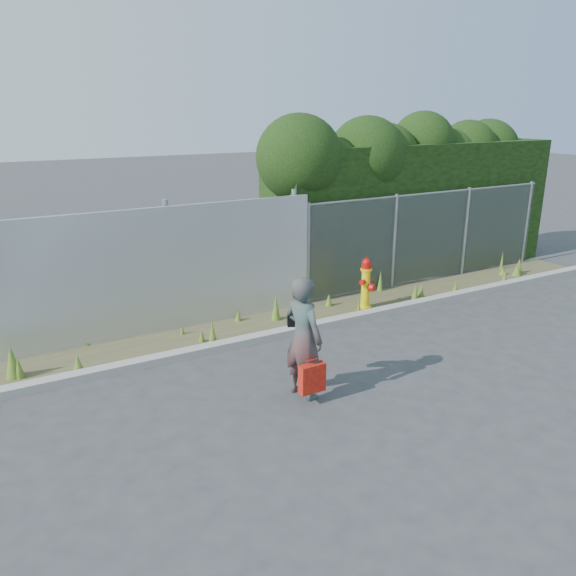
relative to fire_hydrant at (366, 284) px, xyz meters
The scene contains 10 objects.
ground 2.95m from the fire_hydrant, 130.46° to the right, with size 80.00×80.00×0.00m, color #363639.
curb 1.98m from the fire_hydrant, 167.63° to the right, with size 16.00×0.22×0.12m, color gray.
weed_strip 2.41m from the fire_hydrant, behind, with size 16.00×1.34×0.51m.
corrugated_fence 5.23m from the fire_hydrant, behind, with size 8.50×0.21×2.30m.
chainlink_fence 2.54m from the fire_hydrant, 18.41° to the left, with size 6.50×0.07×2.05m.
hedge 3.41m from the fire_hydrant, 35.94° to the left, with size 7.75×2.09×3.70m.
fire_hydrant is the anchor object (origin of this frame).
woman 3.72m from the fire_hydrant, 140.03° to the right, with size 0.62×0.41×1.70m, color #0F645F.
red_tote_bag 3.89m from the fire_hydrant, 137.22° to the right, with size 0.36×0.13×0.47m.
black_shoulder_bag 3.57m from the fire_hydrant, 142.78° to the right, with size 0.23×0.10×0.17m.
Camera 1 is at (-4.50, -6.06, 3.76)m, focal length 35.00 mm.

